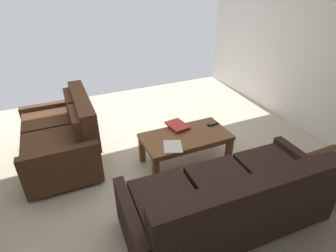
{
  "coord_description": "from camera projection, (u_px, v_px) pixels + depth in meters",
  "views": [
    {
      "loc": [
        0.88,
        2.47,
        2.21
      ],
      "look_at": [
        -0.09,
        0.3,
        0.83
      ],
      "focal_mm": 28.76,
      "sensor_mm": 36.0,
      "label": 1
    }
  ],
  "objects": [
    {
      "name": "tv_remote",
      "position": [
        213.0,
        124.0,
        3.61
      ],
      "size": [
        0.16,
        0.06,
        0.02
      ],
      "color": "black",
      "rests_on": "coffee_table"
    },
    {
      "name": "loose_magazine",
      "position": [
        173.0,
        146.0,
        3.16
      ],
      "size": [
        0.29,
        0.32,
        0.01
      ],
      "primitive_type": "cube",
      "rotation": [
        0.0,
        0.0,
        5.93
      ],
      "color": "silver",
      "rests_on": "coffee_table"
    },
    {
      "name": "end_table",
      "position": [
        336.0,
        168.0,
        2.79
      ],
      "size": [
        0.47,
        0.47,
        0.52
      ],
      "color": "#472D1C",
      "rests_on": "ground"
    },
    {
      "name": "ground_plane",
      "position": [
        152.0,
        174.0,
        3.38
      ],
      "size": [
        5.29,
        5.45,
        0.01
      ],
      "primitive_type": "cube",
      "color": "beige"
    },
    {
      "name": "loveseat_near",
      "position": [
        63.0,
        137.0,
        3.43
      ],
      "size": [
        0.87,
        1.35,
        0.88
      ],
      "color": "black",
      "rests_on": "ground"
    },
    {
      "name": "sofa_main",
      "position": [
        230.0,
        201.0,
        2.51
      ],
      "size": [
        1.99,
        0.92,
        0.81
      ],
      "color": "black",
      "rests_on": "ground"
    },
    {
      "name": "book_stack",
      "position": [
        178.0,
        126.0,
        3.55
      ],
      "size": [
        0.27,
        0.32,
        0.05
      ],
      "color": "black",
      "rests_on": "coffee_table"
    },
    {
      "name": "wall_left",
      "position": [
        332.0,
        42.0,
        3.62
      ],
      "size": [
        0.12,
        5.45,
        2.75
      ],
      "primitive_type": "cube",
      "color": "white",
      "rests_on": "ground"
    },
    {
      "name": "coffee_table",
      "position": [
        186.0,
        140.0,
        3.42
      ],
      "size": [
        1.11,
        0.58,
        0.41
      ],
      "color": "brown",
      "rests_on": "ground"
    }
  ]
}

